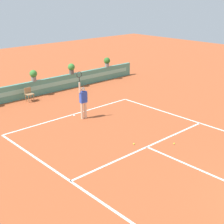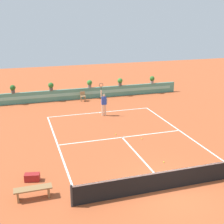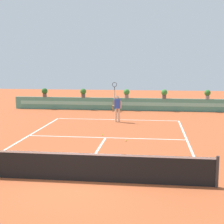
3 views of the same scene
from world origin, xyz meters
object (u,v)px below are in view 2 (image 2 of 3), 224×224
Objects in this scene: potted_plant_right at (120,81)px; bench_courtside at (33,191)px; potted_plant_centre at (90,83)px; potted_plant_far_left at (13,89)px; gear_bag at (32,177)px; potted_plant_far_right at (152,79)px; tennis_ball_by_sideline at (116,134)px; potted_plant_left at (51,86)px; tennis_ball_near_baseline at (142,139)px; ball_kid_chair at (83,96)px; tennis_player at (104,103)px; tennis_ball_mid_court at (164,162)px.

bench_courtside is at bearing -120.83° from potted_plant_right.
potted_plant_centre is 1.00× the size of potted_plant_far_left.
potted_plant_far_right is (12.42, 13.78, 1.23)m from gear_bag.
potted_plant_far_right reaches higher than tennis_ball_by_sideline.
potted_plant_left is (-9.85, 0.00, 0.00)m from potted_plant_far_right.
potted_plant_centre reaches higher than tennis_ball_near_baseline.
tennis_player is at bearing -81.96° from ball_kid_chair.
tennis_ball_near_baseline is at bearing 33.85° from bench_courtside.
bench_courtside is 2.29× the size of gear_bag.
potted_plant_centre is at bearing 41.67° from ball_kid_chair.
gear_bag reaches higher than tennis_ball_by_sideline.
bench_courtside is at bearing -129.15° from potted_plant_far_right.
tennis_ball_mid_court is 0.09× the size of potted_plant_centre.
bench_courtside is 23.53× the size of tennis_ball_by_sideline.
tennis_ball_by_sideline is at bearing -72.32° from potted_plant_left.
potted_plant_right reaches higher than tennis_ball_mid_court.
potted_plant_far_left is (-6.79, 0.00, 0.00)m from potted_plant_centre.
ball_kid_chair is 1.17× the size of potted_plant_right.
potted_plant_left is at bearing 106.80° from tennis_ball_mid_court.
tennis_ball_mid_court is (1.50, -13.24, -0.44)m from ball_kid_chair.
potted_plant_centre is (-2.98, 0.00, 0.00)m from potted_plant_right.
potted_plant_right is (2.30, 13.98, 1.38)m from tennis_ball_mid_court.
potted_plant_far_left is (-0.64, 15.31, 1.04)m from bench_courtside.
bench_courtside is 15.35m from potted_plant_far_left.
tennis_ball_near_baseline is 13.15m from potted_plant_far_left.
potted_plant_far_left is at bearing 92.40° from bench_courtside.
potted_plant_centre is (6.15, 15.31, 1.04)m from bench_courtside.
ball_kid_chair is 12.50× the size of tennis_ball_near_baseline.
tennis_ball_mid_court is at bearing -84.37° from tennis_player.
tennis_ball_near_baseline is 0.09× the size of potted_plant_left.
bench_courtside is at bearing -91.53° from gear_bag.
tennis_player is 3.57× the size of potted_plant_far_right.
ball_kid_chair is 7.23m from potted_plant_far_right.
tennis_ball_mid_court is at bearing -92.42° from tennis_ball_near_baseline.
potted_plant_far_right is at bearing 68.05° from tennis_ball_mid_court.
potted_plant_right is at bearing 0.00° from potted_plant_left.
bench_courtside is at bearing -133.80° from tennis_ball_by_sideline.
tennis_ball_mid_court is at bearing -87.21° from potted_plant_centre.
ball_kid_chair is 0.33× the size of tennis_player.
tennis_player is at bearing 58.94° from bench_courtside.
potted_plant_left is (-3.54, 0.00, 0.00)m from potted_plant_centre.
tennis_ball_by_sideline is at bearing -93.21° from potted_plant_centre.
tennis_ball_near_baseline is 0.09× the size of potted_plant_centre.
tennis_ball_by_sideline is (5.62, 5.86, -0.34)m from bench_courtside.
potted_plant_left is at bearing 180.00° from potted_plant_right.
tennis_ball_mid_court is 14.23m from potted_plant_right.
potted_plant_left reaches higher than tennis_ball_near_baseline.
potted_plant_far_right is 1.00× the size of potted_plant_left.
potted_plant_far_left reaches higher than bench_courtside.
potted_plant_centre is at bearing 0.00° from potted_plant_left.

